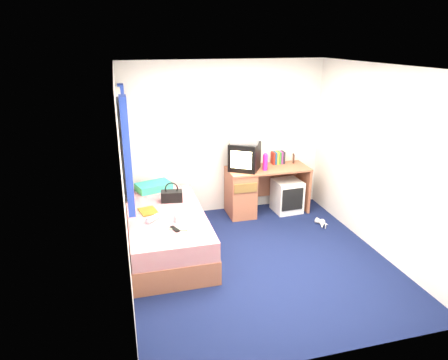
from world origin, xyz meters
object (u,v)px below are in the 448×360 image
object	(u,v)px
magazine	(148,211)
aerosol_can	(257,162)
colour_swatch_fan	(179,229)
remote_control	(175,229)
bed	(167,231)
storage_cube	(287,196)
picture_frame	(293,158)
towel	(189,216)
pink_water_bottle	(265,163)
water_bottle	(153,218)
pillow	(154,187)
crt_tv	(245,156)
white_heels	(322,224)
desk	(251,189)
handbag	(172,196)
vcr	(245,140)

from	to	relation	value
magazine	aerosol_can	bearing A→B (deg)	25.28
colour_swatch_fan	remote_control	bearing A→B (deg)	172.90
bed	storage_cube	distance (m)	2.19
picture_frame	towel	distance (m)	2.37
pink_water_bottle	water_bottle	distance (m)	2.08
water_bottle	magazine	bearing A→B (deg)	97.33
water_bottle	colour_swatch_fan	distance (m)	0.42
pillow	picture_frame	size ratio (longest dim) A/B	3.56
crt_tv	white_heels	world-z (taller)	crt_tv
bed	pillow	xyz separation A→B (m)	(-0.07, 0.86, 0.33)
desk	picture_frame	bearing A→B (deg)	10.98
pillow	magazine	size ratio (longest dim) A/B	1.78
bed	picture_frame	size ratio (longest dim) A/B	14.29
storage_cube	towel	xyz separation A→B (m)	(-1.80, -1.05, 0.33)
crt_tv	towel	bearing A→B (deg)	-101.55
storage_cube	bed	bearing A→B (deg)	-163.00
aerosol_can	handbag	xyz separation A→B (m)	(-1.44, -0.57, -0.21)
pillow	towel	world-z (taller)	pillow
picture_frame	remote_control	distance (m)	2.68
desk	white_heels	distance (m)	1.23
aerosol_can	remote_control	world-z (taller)	aerosol_can
water_bottle	aerosol_can	bearing A→B (deg)	33.22
storage_cube	magazine	distance (m)	2.39
magazine	water_bottle	distance (m)	0.31
bed	storage_cube	size ratio (longest dim) A/B	3.80
picture_frame	pink_water_bottle	xyz separation A→B (m)	(-0.59, -0.26, 0.05)
remote_control	white_heels	size ratio (longest dim) A/B	0.52
vcr	white_heels	distance (m)	1.72
aerosol_can	towel	distance (m)	1.81
handbag	magazine	xyz separation A→B (m)	(-0.35, -0.28, -0.07)
desk	storage_cube	bearing A→B (deg)	-7.31
towel	colour_swatch_fan	world-z (taller)	towel
pillow	crt_tv	bearing A→B (deg)	-0.71
pillow	desk	world-z (taller)	desk
desk	storage_cube	size ratio (longest dim) A/B	2.47
picture_frame	pink_water_bottle	distance (m)	0.65
handbag	remote_control	distance (m)	0.90
vcr	bed	bearing A→B (deg)	-121.65
pillow	colour_swatch_fan	world-z (taller)	pillow
aerosol_can	colour_swatch_fan	xyz separation A→B (m)	(-1.48, -1.47, -0.29)
pink_water_bottle	magazine	bearing A→B (deg)	-160.75
bed	colour_swatch_fan	xyz separation A→B (m)	(0.09, -0.54, 0.28)
bed	white_heels	xyz separation A→B (m)	(2.36, 0.10, -0.23)
colour_swatch_fan	remote_control	distance (m)	0.05
desk	colour_swatch_fan	world-z (taller)	desk
pink_water_bottle	remote_control	size ratio (longest dim) A/B	1.52
desk	pillow	bearing A→B (deg)	179.34
bed	white_heels	bearing A→B (deg)	2.33
crt_tv	colour_swatch_fan	xyz separation A→B (m)	(-1.25, -1.38, -0.42)
handbag	white_heels	bearing A→B (deg)	1.00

